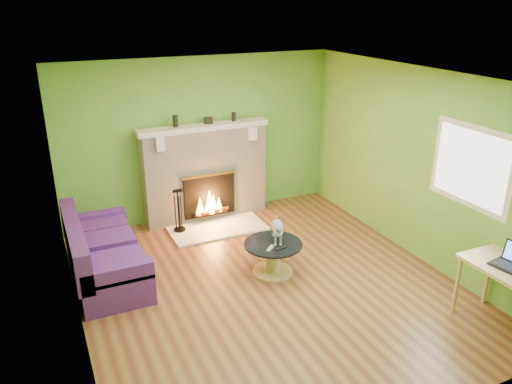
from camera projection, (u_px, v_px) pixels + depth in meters
The scene contains 22 objects.
floor at pixel (267, 284), 6.37m from camera, with size 5.00×5.00×0.00m, color brown.
ceiling at pixel (269, 78), 5.42m from camera, with size 5.00×5.00×0.00m, color white.
wall_back at pixel (200, 139), 8.01m from camera, with size 5.00×5.00×0.00m, color #4E892D.
wall_front at pixel (413, 298), 3.78m from camera, with size 5.00×5.00×0.00m, color #4E892D.
wall_left at pixel (68, 223), 5.02m from camera, with size 5.00×5.00×0.00m, color #4E892D.
wall_right at pixel (417, 165), 6.77m from camera, with size 5.00×5.00×0.00m, color #4E892D.
window_frame at pixel (471, 167), 5.92m from camera, with size 1.20×1.20×0.00m, color silver.
window_pane at pixel (471, 167), 5.91m from camera, with size 1.06×1.06×0.00m, color white.
fireplace at pixel (205, 173), 8.05m from camera, with size 2.10×0.46×1.58m.
hearth at pixel (218, 228), 7.89m from camera, with size 1.50×0.75×0.03m, color beige.
mantel at pixel (204, 127), 7.75m from camera, with size 2.10×0.28×0.08m, color beige.
sofa at pixel (102, 255), 6.44m from camera, with size 0.86×1.84×0.82m.
coffee_table at pixel (273, 256), 6.56m from camera, with size 0.77×0.77×0.43m.
desk at pixel (512, 277), 5.28m from camera, with size 0.59×1.02×0.76m.
cat at pixel (277, 229), 6.51m from camera, with size 0.20×0.53×0.33m, color slate, non-canonical shape.
remote_silver at pixel (270, 248), 6.35m from camera, with size 0.17×0.04×0.02m, color #98989A.
remote_black at pixel (281, 248), 6.35m from camera, with size 0.16×0.04×0.02m, color black.
laptop at pixel (510, 257), 5.24m from camera, with size 0.29×0.33×0.25m, color black, non-canonical shape.
fire_tools at pixel (178, 210), 7.66m from camera, with size 0.18×0.18×0.69m, color black, non-canonical shape.
mantel_vase_left at pixel (175, 121), 7.56m from camera, with size 0.08×0.08×0.18m, color black.
mantel_vase_right at pixel (234, 117), 7.94m from camera, with size 0.07×0.07×0.14m, color black.
mantel_box at pixel (208, 120), 7.78m from camera, with size 0.12×0.08×0.10m, color black.
Camera 1 is at (-2.43, -4.93, 3.43)m, focal length 35.00 mm.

